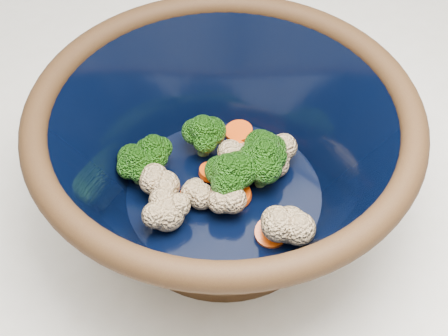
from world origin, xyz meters
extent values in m
cylinder|color=black|center=(-0.07, 0.04, 0.91)|extent=(0.20, 0.20, 0.01)
torus|color=black|center=(-0.07, 0.04, 1.04)|extent=(0.34, 0.34, 0.02)
cylinder|color=black|center=(-0.07, 0.04, 0.93)|extent=(0.19, 0.19, 0.00)
cylinder|color=#608442|center=(-0.02, 0.05, 0.94)|extent=(0.01, 0.01, 0.02)
ellipsoid|color=#296112|center=(-0.02, 0.05, 0.97)|extent=(0.04, 0.04, 0.04)
cylinder|color=#608442|center=(-0.06, 0.10, 0.94)|extent=(0.01, 0.01, 0.02)
ellipsoid|color=#296112|center=(-0.06, 0.10, 0.97)|extent=(0.04, 0.04, 0.04)
cylinder|color=#608442|center=(-0.11, 0.11, 0.94)|extent=(0.01, 0.01, 0.02)
ellipsoid|color=#296112|center=(-0.11, 0.11, 0.96)|extent=(0.04, 0.04, 0.03)
cylinder|color=#608442|center=(-0.07, 0.04, 0.94)|extent=(0.01, 0.01, 0.02)
ellipsoid|color=#296112|center=(-0.07, 0.04, 0.97)|extent=(0.05, 0.05, 0.04)
cylinder|color=#608442|center=(-0.03, 0.03, 0.94)|extent=(0.01, 0.01, 0.02)
ellipsoid|color=#296112|center=(-0.03, 0.03, 0.96)|extent=(0.03, 0.03, 0.03)
cylinder|color=#608442|center=(-0.03, 0.04, 0.94)|extent=(0.01, 0.01, 0.02)
ellipsoid|color=#296112|center=(-0.03, 0.04, 0.97)|extent=(0.05, 0.05, 0.04)
cylinder|color=#608442|center=(-0.13, 0.10, 0.94)|extent=(0.01, 0.01, 0.02)
ellipsoid|color=#296112|center=(-0.13, 0.10, 0.96)|extent=(0.04, 0.04, 0.03)
sphere|color=beige|center=(-0.05, -0.03, 0.95)|extent=(0.03, 0.03, 0.03)
sphere|color=beige|center=(-0.04, 0.06, 0.95)|extent=(0.03, 0.03, 0.03)
sphere|color=beige|center=(-0.01, 0.04, 0.95)|extent=(0.03, 0.03, 0.03)
sphere|color=beige|center=(-0.01, 0.05, 0.95)|extent=(0.03, 0.03, 0.03)
sphere|color=beige|center=(-0.08, 0.03, 0.95)|extent=(0.03, 0.03, 0.03)
sphere|color=beige|center=(-0.10, 0.04, 0.95)|extent=(0.03, 0.03, 0.03)
sphere|color=beige|center=(-0.04, 0.06, 0.95)|extent=(0.03, 0.03, 0.03)
sphere|color=beige|center=(-0.01, 0.04, 0.95)|extent=(0.03, 0.03, 0.03)
sphere|color=beige|center=(-0.13, 0.04, 0.95)|extent=(0.03, 0.03, 0.03)
sphere|color=beige|center=(-0.12, 0.07, 0.95)|extent=(0.03, 0.03, 0.03)
cylinder|color=#EF420A|center=(-0.04, 0.07, 0.94)|extent=(0.03, 0.03, 0.01)
cylinder|color=#EF420A|center=(-0.06, 0.03, 0.94)|extent=(0.03, 0.03, 0.01)
cylinder|color=#EF420A|center=(-0.03, 0.08, 0.94)|extent=(0.03, 0.03, 0.01)
cylinder|color=#EF420A|center=(-0.06, 0.05, 0.94)|extent=(0.03, 0.03, 0.01)
cylinder|color=#EF420A|center=(-0.02, 0.10, 0.94)|extent=(0.03, 0.03, 0.01)
cylinder|color=#EF420A|center=(-0.07, 0.07, 0.94)|extent=(0.03, 0.03, 0.01)
cylinder|color=#EF420A|center=(-0.06, -0.02, 0.94)|extent=(0.03, 0.03, 0.01)
cylinder|color=#EF420A|center=(-0.10, 0.05, 0.94)|extent=(0.03, 0.03, 0.01)
camera|label=1|loc=(-0.27, -0.28, 1.40)|focal=50.00mm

